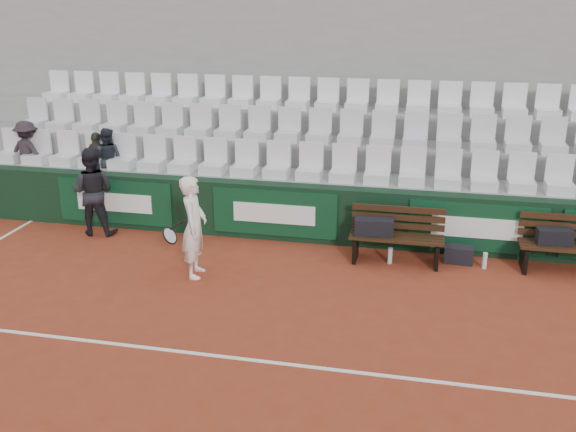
{
  "coord_description": "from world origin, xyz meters",
  "views": [
    {
      "loc": [
        2.24,
        -6.41,
        4.17
      ],
      "look_at": [
        0.35,
        2.4,
        1.0
      ],
      "focal_mm": 40.0,
      "sensor_mm": 36.0,
      "label": 1
    }
  ],
  "objects_px": {
    "sports_bag_right": "(554,236)",
    "sports_bag_ground": "(459,254)",
    "water_bottle_far": "(485,261)",
    "sports_bag_left": "(374,227)",
    "water_bottle_near": "(390,256)",
    "tennis_player": "(194,227)",
    "bench_right": "(568,259)",
    "ball_kid": "(93,191)",
    "spectator_c": "(105,136)",
    "bench_left": "(396,249)",
    "spectator_b": "(96,137)",
    "spectator_a": "(25,130)"
  },
  "relations": [
    {
      "from": "bench_right",
      "to": "spectator_b",
      "type": "bearing_deg",
      "value": 173.11
    },
    {
      "from": "sports_bag_left",
      "to": "water_bottle_near",
      "type": "bearing_deg",
      "value": -15.52
    },
    {
      "from": "bench_right",
      "to": "spectator_c",
      "type": "bearing_deg",
      "value": 172.94
    },
    {
      "from": "sports_bag_right",
      "to": "sports_bag_ground",
      "type": "distance_m",
      "value": 1.47
    },
    {
      "from": "sports_bag_left",
      "to": "bench_left",
      "type": "bearing_deg",
      "value": -1.89
    },
    {
      "from": "bench_left",
      "to": "tennis_player",
      "type": "xyz_separation_m",
      "value": [
        -3.0,
        -1.15,
        0.57
      ]
    },
    {
      "from": "spectator_c",
      "to": "sports_bag_ground",
      "type": "bearing_deg",
      "value": 166.48
    },
    {
      "from": "bench_right",
      "to": "ball_kid",
      "type": "distance_m",
      "value": 8.05
    },
    {
      "from": "water_bottle_near",
      "to": "sports_bag_ground",
      "type": "bearing_deg",
      "value": 14.52
    },
    {
      "from": "water_bottle_near",
      "to": "ball_kid",
      "type": "relative_size",
      "value": 0.17
    },
    {
      "from": "sports_bag_ground",
      "to": "tennis_player",
      "type": "bearing_deg",
      "value": -161.23
    },
    {
      "from": "sports_bag_left",
      "to": "tennis_player",
      "type": "xyz_separation_m",
      "value": [
        -2.63,
        -1.16,
        0.21
      ]
    },
    {
      "from": "bench_left",
      "to": "tennis_player",
      "type": "bearing_deg",
      "value": -159.09
    },
    {
      "from": "water_bottle_far",
      "to": "spectator_a",
      "type": "distance_m",
      "value": 8.84
    },
    {
      "from": "tennis_player",
      "to": "bench_right",
      "type": "bearing_deg",
      "value": 12.95
    },
    {
      "from": "tennis_player",
      "to": "ball_kid",
      "type": "distance_m",
      "value": 2.74
    },
    {
      "from": "sports_bag_ground",
      "to": "water_bottle_far",
      "type": "height_order",
      "value": "sports_bag_ground"
    },
    {
      "from": "sports_bag_left",
      "to": "tennis_player",
      "type": "relative_size",
      "value": 0.39
    },
    {
      "from": "ball_kid",
      "to": "spectator_b",
      "type": "height_order",
      "value": "spectator_b"
    },
    {
      "from": "spectator_b",
      "to": "tennis_player",
      "type": "bearing_deg",
      "value": 161.07
    },
    {
      "from": "sports_bag_ground",
      "to": "water_bottle_far",
      "type": "relative_size",
      "value": 1.72
    },
    {
      "from": "bench_left",
      "to": "spectator_b",
      "type": "relative_size",
      "value": 1.36
    },
    {
      "from": "bench_left",
      "to": "ball_kid",
      "type": "relative_size",
      "value": 0.94
    },
    {
      "from": "sports_bag_right",
      "to": "tennis_player",
      "type": "bearing_deg",
      "value": -166.13
    },
    {
      "from": "sports_bag_right",
      "to": "spectator_c",
      "type": "bearing_deg",
      "value": 172.99
    },
    {
      "from": "bench_left",
      "to": "ball_kid",
      "type": "bearing_deg",
      "value": 177.92
    },
    {
      "from": "bench_left",
      "to": "sports_bag_left",
      "type": "bearing_deg",
      "value": 178.11
    },
    {
      "from": "ball_kid",
      "to": "spectator_c",
      "type": "bearing_deg",
      "value": -86.87
    },
    {
      "from": "bench_left",
      "to": "spectator_c",
      "type": "distance_m",
      "value": 5.84
    },
    {
      "from": "water_bottle_near",
      "to": "ball_kid",
      "type": "xyz_separation_m",
      "value": [
        -5.31,
        0.26,
        0.66
      ]
    },
    {
      "from": "water_bottle_far",
      "to": "tennis_player",
      "type": "bearing_deg",
      "value": -164.86
    },
    {
      "from": "bench_right",
      "to": "spectator_a",
      "type": "distance_m",
      "value": 10.04
    },
    {
      "from": "water_bottle_far",
      "to": "bench_right",
      "type": "bearing_deg",
      "value": 4.95
    },
    {
      "from": "bench_left",
      "to": "bench_right",
      "type": "height_order",
      "value": "same"
    },
    {
      "from": "sports_bag_ground",
      "to": "water_bottle_near",
      "type": "relative_size",
      "value": 1.7
    },
    {
      "from": "sports_bag_left",
      "to": "sports_bag_ground",
      "type": "xyz_separation_m",
      "value": [
        1.37,
        0.2,
        -0.44
      ]
    },
    {
      "from": "bench_left",
      "to": "spectator_a",
      "type": "relative_size",
      "value": 1.19
    },
    {
      "from": "bench_right",
      "to": "spectator_b",
      "type": "height_order",
      "value": "spectator_b"
    },
    {
      "from": "spectator_c",
      "to": "tennis_player",
      "type": "bearing_deg",
      "value": 132.68
    },
    {
      "from": "sports_bag_left",
      "to": "water_bottle_near",
      "type": "height_order",
      "value": "sports_bag_left"
    },
    {
      "from": "bench_right",
      "to": "water_bottle_far",
      "type": "relative_size",
      "value": 5.65
    },
    {
      "from": "water_bottle_near",
      "to": "tennis_player",
      "type": "bearing_deg",
      "value": -159.7
    },
    {
      "from": "bench_right",
      "to": "tennis_player",
      "type": "xyz_separation_m",
      "value": [
        -5.64,
        -1.3,
        0.57
      ]
    },
    {
      "from": "sports_bag_ground",
      "to": "spectator_a",
      "type": "relative_size",
      "value": 0.36
    },
    {
      "from": "water_bottle_far",
      "to": "sports_bag_ground",
      "type": "bearing_deg",
      "value": 156.76
    },
    {
      "from": "water_bottle_near",
      "to": "spectator_c",
      "type": "height_order",
      "value": "spectator_c"
    },
    {
      "from": "sports_bag_left",
      "to": "spectator_c",
      "type": "bearing_deg",
      "value": 167.44
    },
    {
      "from": "water_bottle_far",
      "to": "bench_left",
      "type": "bearing_deg",
      "value": -178.19
    },
    {
      "from": "tennis_player",
      "to": "sports_bag_left",
      "type": "bearing_deg",
      "value": 23.79
    },
    {
      "from": "tennis_player",
      "to": "sports_bag_right",
      "type": "bearing_deg",
      "value": 13.87
    }
  ]
}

